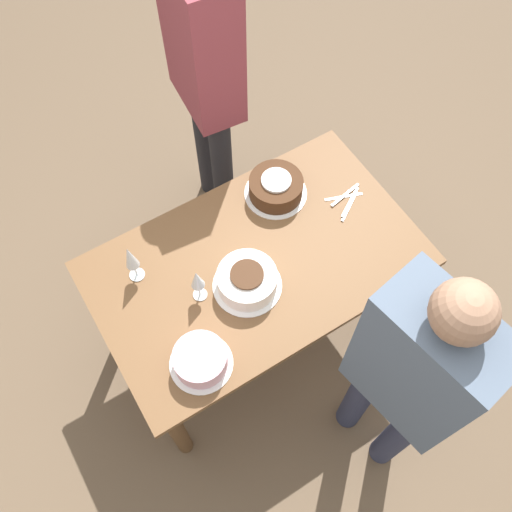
# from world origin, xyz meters

# --- Properties ---
(ground_plane) EXTENTS (12.00, 12.00, 0.00)m
(ground_plane) POSITION_xyz_m (0.00, 0.00, 0.00)
(ground_plane) COLOR brown
(dining_table) EXTENTS (1.35, 0.82, 0.74)m
(dining_table) POSITION_xyz_m (0.00, 0.00, 0.61)
(dining_table) COLOR brown
(dining_table) RESTS_ON ground_plane
(cake_center_white) EXTENTS (0.28, 0.28, 0.11)m
(cake_center_white) POSITION_xyz_m (0.09, 0.07, 0.79)
(cake_center_white) COLOR white
(cake_center_white) RESTS_ON dining_table
(cake_front_chocolate) EXTENTS (0.28, 0.28, 0.11)m
(cake_front_chocolate) POSITION_xyz_m (-0.25, -0.24, 0.79)
(cake_front_chocolate) COLOR white
(cake_front_chocolate) RESTS_ON dining_table
(cake_back_decorated) EXTENTS (0.24, 0.24, 0.09)m
(cake_back_decorated) POSITION_xyz_m (0.40, 0.26, 0.78)
(cake_back_decorated) COLOR white
(cake_back_decorated) RESTS_ON dining_table
(wine_glass_near) EXTENTS (0.06, 0.06, 0.19)m
(wine_glass_near) POSITION_xyz_m (0.27, 0.01, 0.87)
(wine_glass_near) COLOR silver
(wine_glass_near) RESTS_ON dining_table
(wine_glass_far) EXTENTS (0.06, 0.06, 0.22)m
(wine_glass_far) POSITION_xyz_m (0.44, -0.20, 0.88)
(wine_glass_far) COLOR silver
(wine_glass_far) RESTS_ON dining_table
(fork_pile) EXTENTS (0.18, 0.14, 0.01)m
(fork_pile) POSITION_xyz_m (-0.50, -0.05, 0.74)
(fork_pile) COLOR silver
(fork_pile) RESTS_ON dining_table
(person_cutting) EXTENTS (0.26, 0.42, 1.70)m
(person_cutting) POSITION_xyz_m (-0.24, -0.81, 1.03)
(person_cutting) COLOR #232328
(person_cutting) RESTS_ON ground_plane
(person_watching) EXTENTS (0.29, 0.43, 1.59)m
(person_watching) POSITION_xyz_m (-0.15, 0.73, 0.96)
(person_watching) COLOR #2D334C
(person_watching) RESTS_ON ground_plane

